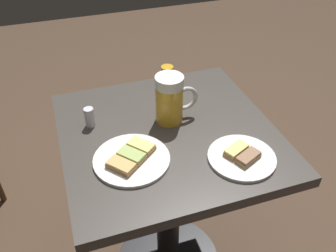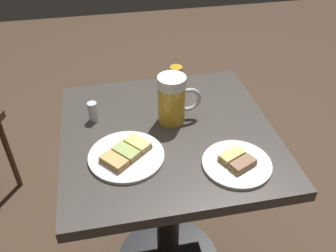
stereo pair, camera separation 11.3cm
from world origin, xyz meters
name	(u,v)px [view 1 (the left image)]	position (x,y,z in m)	size (l,w,h in m)	color
cafe_table	(168,172)	(0.00, 0.00, 0.55)	(0.67, 0.65, 0.73)	black
plate_near	(132,158)	(-0.14, -0.10, 0.74)	(0.22, 0.22, 0.03)	white
plate_far	(242,157)	(0.16, -0.19, 0.74)	(0.20, 0.20, 0.03)	white
beer_mug	(171,99)	(0.03, 0.05, 0.81)	(0.14, 0.09, 0.16)	gold
beer_glass_small	(167,78)	(0.08, 0.24, 0.78)	(0.04, 0.04, 0.09)	gold
salt_shaker	(90,117)	(-0.23, 0.11, 0.77)	(0.03, 0.03, 0.07)	silver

